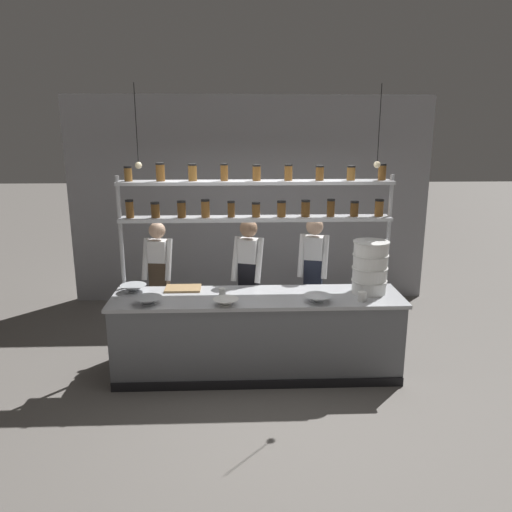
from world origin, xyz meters
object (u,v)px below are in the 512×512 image
at_px(chef_right, 313,274).
at_px(serving_cup_by_board, 362,297).
at_px(chef_left, 159,277).
at_px(cutting_board, 183,288).
at_px(chef_center, 249,277).
at_px(prep_bowl_near_right, 226,302).
at_px(spice_shelf_unit, 256,205).
at_px(prep_bowl_center_back, 133,288).
at_px(serving_cup_front, 222,292).
at_px(prep_bowl_near_left, 148,301).
at_px(prep_bowl_center_front, 318,299).
at_px(container_stack, 370,267).

height_order(chef_right, serving_cup_by_board, chef_right).
bearing_deg(chef_left, cutting_board, -49.77).
bearing_deg(chef_left, chef_center, -3.95).
bearing_deg(prep_bowl_near_right, cutting_board, 132.09).
height_order(spice_shelf_unit, prep_bowl_center_back, spice_shelf_unit).
bearing_deg(chef_center, chef_right, 27.49).
bearing_deg(cutting_board, serving_cup_front, -29.91).
bearing_deg(prep_bowl_near_left, chef_right, 27.14).
xyz_separation_m(spice_shelf_unit, serving_cup_by_board, (1.10, -0.54, -0.90)).
bearing_deg(prep_bowl_center_front, prep_bowl_center_back, 167.91).
bearing_deg(serving_cup_by_board, prep_bowl_near_left, -179.51).
bearing_deg(prep_bowl_center_back, container_stack, -2.86).
height_order(chef_right, prep_bowl_center_front, chef_right).
distance_m(prep_bowl_center_front, prep_bowl_near_right, 0.96).
relative_size(prep_bowl_near_left, serving_cup_front, 3.17).
bearing_deg(prep_bowl_center_front, chef_center, 130.85).
distance_m(chef_left, cutting_board, 0.65).
height_order(prep_bowl_near_left, serving_cup_by_board, serving_cup_by_board).
bearing_deg(prep_bowl_near_right, serving_cup_by_board, 3.20).
bearing_deg(spice_shelf_unit, serving_cup_front, -138.84).
distance_m(spice_shelf_unit, serving_cup_front, 1.04).
distance_m(cutting_board, prep_bowl_center_back, 0.55).
bearing_deg(cutting_board, chef_right, 16.78).
relative_size(cutting_board, serving_cup_by_board, 4.01).
height_order(container_stack, serving_cup_by_board, container_stack).
xyz_separation_m(cutting_board, prep_bowl_center_front, (1.46, -0.49, 0.03)).
height_order(chef_center, prep_bowl_center_front, chef_center).
bearing_deg(cutting_board, prep_bowl_center_front, -18.64).
relative_size(container_stack, prep_bowl_near_left, 2.01).
bearing_deg(prep_bowl_near_right, prep_bowl_center_back, 154.96).
bearing_deg(prep_bowl_center_front, chef_left, 150.03).
distance_m(chef_right, prep_bowl_near_left, 2.10).
bearing_deg(container_stack, chef_left, 162.93).
xyz_separation_m(prep_bowl_near_right, serving_cup_by_board, (1.44, 0.08, 0.01)).
bearing_deg(serving_cup_front, serving_cup_by_board, -8.02).
bearing_deg(spice_shelf_unit, chef_right, 28.65).
bearing_deg(chef_center, prep_bowl_near_right, -89.32).
xyz_separation_m(spice_shelf_unit, chef_right, (0.73, 0.40, -0.92)).
relative_size(prep_bowl_near_left, serving_cup_by_board, 2.93).
xyz_separation_m(chef_center, container_stack, (1.32, -0.52, 0.26)).
height_order(chef_center, container_stack, chef_center).
height_order(prep_bowl_near_left, prep_bowl_center_front, same).
bearing_deg(container_stack, prep_bowl_near_left, -172.98).
bearing_deg(spice_shelf_unit, chef_center, 107.30).
relative_size(cutting_board, serving_cup_front, 4.35).
height_order(prep_bowl_center_back, prep_bowl_near_right, prep_bowl_center_back).
bearing_deg(chef_right, chef_left, -166.88).
xyz_separation_m(prep_bowl_near_left, prep_bowl_center_front, (1.77, -0.00, -0.00)).
relative_size(chef_right, prep_bowl_center_back, 5.64).
bearing_deg(prep_bowl_center_front, serving_cup_by_board, 2.77).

